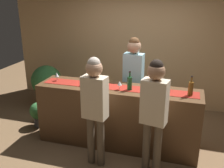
{
  "coord_description": "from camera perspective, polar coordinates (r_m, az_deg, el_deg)",
  "views": [
    {
      "loc": [
        1.02,
        -3.74,
        2.42
      ],
      "look_at": [
        -0.09,
        0.0,
        1.06
      ],
      "focal_mm": 41.74,
      "sensor_mm": 36.0,
      "label": 1
    }
  ],
  "objects": [
    {
      "name": "ground_plane",
      "position": [
        4.57,
        1.16,
        -12.82
      ],
      "size": [
        10.0,
        10.0,
        0.0
      ],
      "primitive_type": "plane",
      "color": "brown"
    },
    {
      "name": "back_wall",
      "position": [
        5.81,
        6.36,
        9.45
      ],
      "size": [
        6.0,
        0.12,
        2.9
      ],
      "primitive_type": "cube",
      "color": "tan",
      "rests_on": "ground"
    },
    {
      "name": "bar_counter",
      "position": [
        4.32,
        1.21,
        -7.11
      ],
      "size": [
        2.62,
        0.6,
        1.01
      ],
      "primitive_type": "cube",
      "color": "#543821",
      "rests_on": "ground"
    },
    {
      "name": "counter_runner_cloth",
      "position": [
        4.12,
        1.25,
        -0.74
      ],
      "size": [
        2.49,
        0.28,
        0.01
      ],
      "primitive_type": "cube",
      "color": "maroon",
      "rests_on": "bar_counter"
    },
    {
      "name": "wine_bottle_amber",
      "position": [
        3.92,
        16.86,
        -0.95
      ],
      "size": [
        0.07,
        0.07,
        0.3
      ],
      "color": "brown",
      "rests_on": "bar_counter"
    },
    {
      "name": "wine_bottle_green",
      "position": [
        3.99,
        3.88,
        0.2
      ],
      "size": [
        0.07,
        0.07,
        0.3
      ],
      "color": "#194723",
      "rests_on": "bar_counter"
    },
    {
      "name": "wine_glass_near_customer",
      "position": [
        4.2,
        -6.22,
        1.04
      ],
      "size": [
        0.07,
        0.07,
        0.14
      ],
      "color": "silver",
      "rests_on": "bar_counter"
    },
    {
      "name": "wine_glass_mid_counter",
      "position": [
        4.5,
        -11.99,
        1.93
      ],
      "size": [
        0.07,
        0.07,
        0.14
      ],
      "color": "silver",
      "rests_on": "bar_counter"
    },
    {
      "name": "wine_glass_far_end",
      "position": [
        3.99,
        1.67,
        0.12
      ],
      "size": [
        0.07,
        0.07,
        0.14
      ],
      "color": "silver",
      "rests_on": "bar_counter"
    },
    {
      "name": "bartender",
      "position": [
        4.61,
        4.71,
        2.13
      ],
      "size": [
        0.35,
        0.24,
        1.73
      ],
      "rotation": [
        0.0,
        0.0,
        3.06
      ],
      "color": "#26262B",
      "rests_on": "ground"
    },
    {
      "name": "customer_sipping",
      "position": [
        3.49,
        9.23,
        -4.84
      ],
      "size": [
        0.37,
        0.26,
        1.65
      ],
      "rotation": [
        0.0,
        0.0,
        -0.18
      ],
      "color": "brown",
      "rests_on": "ground"
    },
    {
      "name": "customer_browsing",
      "position": [
        3.62,
        -3.77,
        -3.88
      ],
      "size": [
        0.36,
        0.24,
        1.64
      ],
      "rotation": [
        0.0,
        0.0,
        -0.12
      ],
      "color": "brown",
      "rests_on": "ground"
    },
    {
      "name": "potted_plant_tall",
      "position": [
        5.86,
        -14.08,
        0.04
      ],
      "size": [
        0.66,
        0.66,
        0.96
      ],
      "color": "#9E9389",
      "rests_on": "ground"
    },
    {
      "name": "potted_plant_small",
      "position": [
        5.18,
        -15.79,
        -6.03
      ],
      "size": [
        0.33,
        0.33,
        0.48
      ],
      "color": "#4C4C51",
      "rests_on": "ground"
    }
  ]
}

